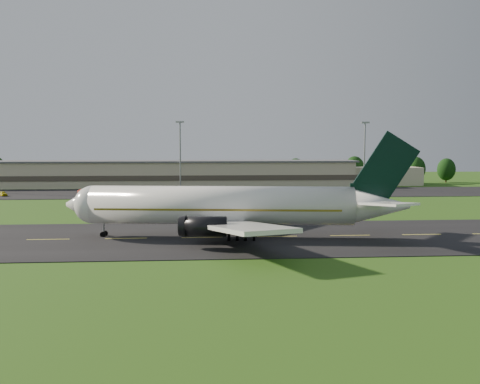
{
  "coord_description": "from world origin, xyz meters",
  "views": [
    {
      "loc": [
        10.72,
        -77.2,
        13.67
      ],
      "look_at": [
        17.13,
        8.0,
        6.0
      ],
      "focal_mm": 40.0,
      "sensor_mm": 36.0,
      "label": 1
    }
  ],
  "objects": [
    {
      "name": "ground",
      "position": [
        0.0,
        0.0,
        0.0
      ],
      "size": [
        360.0,
        360.0,
        0.0
      ],
      "primitive_type": "plane",
      "color": "#234E13",
      "rests_on": "ground"
    },
    {
      "name": "taxiway",
      "position": [
        0.0,
        0.0,
        0.05
      ],
      "size": [
        220.0,
        30.0,
        0.1
      ],
      "primitive_type": "cube",
      "color": "black",
      "rests_on": "ground"
    },
    {
      "name": "apron",
      "position": [
        0.0,
        72.0,
        0.05
      ],
      "size": [
        260.0,
        30.0,
        0.1
      ],
      "primitive_type": "cube",
      "color": "black",
      "rests_on": "ground"
    },
    {
      "name": "airliner",
      "position": [
        14.71,
        -0.11,
        4.66
      ],
      "size": [
        51.18,
        41.86,
        15.57
      ],
      "rotation": [
        0.0,
        0.0,
        -0.12
      ],
      "color": "white",
      "rests_on": "ground"
    },
    {
      "name": "terminal",
      "position": [
        6.4,
        96.18,
        3.99
      ],
      "size": [
        145.0,
        16.0,
        8.4
      ],
      "color": "#C3B895",
      "rests_on": "ground"
    },
    {
      "name": "light_mast_centre",
      "position": [
        5.0,
        80.0,
        12.74
      ],
      "size": [
        2.4,
        1.2,
        20.35
      ],
      "color": "gray",
      "rests_on": "ground"
    },
    {
      "name": "light_mast_east",
      "position": [
        60.0,
        80.0,
        12.74
      ],
      "size": [
        2.4,
        1.2,
        20.35
      ],
      "color": "gray",
      "rests_on": "ground"
    },
    {
      "name": "tree_line",
      "position": [
        29.17,
        105.62,
        4.97
      ],
      "size": [
        197.79,
        9.3,
        9.68
      ],
      "color": "black",
      "rests_on": "ground"
    },
    {
      "name": "service_vehicle_a",
      "position": [
        -40.92,
        66.6,
        0.71
      ],
      "size": [
        3.3,
        3.74,
        1.22
      ],
      "primitive_type": "imported",
      "rotation": [
        0.0,
        0.0,
        0.64
      ],
      "color": "#D2C10C",
      "rests_on": "apron"
    },
    {
      "name": "service_vehicle_b",
      "position": [
        -20.92,
        72.1,
        0.74
      ],
      "size": [
        4.11,
        2.96,
        1.29
      ],
      "primitive_type": "imported",
      "rotation": [
        0.0,
        0.0,
        2.03
      ],
      "color": "maroon",
      "rests_on": "apron"
    },
    {
      "name": "service_vehicle_c",
      "position": [
        10.6,
        73.1,
        0.68
      ],
      "size": [
        3.68,
        4.62,
        1.17
      ],
      "primitive_type": "imported",
      "rotation": [
        0.0,
        0.0,
        -0.49
      ],
      "color": "silver",
      "rests_on": "apron"
    },
    {
      "name": "service_vehicle_d",
      "position": [
        28.48,
        68.69,
        0.69
      ],
      "size": [
        4.25,
        3.75,
        1.18
      ],
      "primitive_type": "imported",
      "rotation": [
        0.0,
        0.0,
        0.93
      ],
      "color": "yellow",
      "rests_on": "apron"
    }
  ]
}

